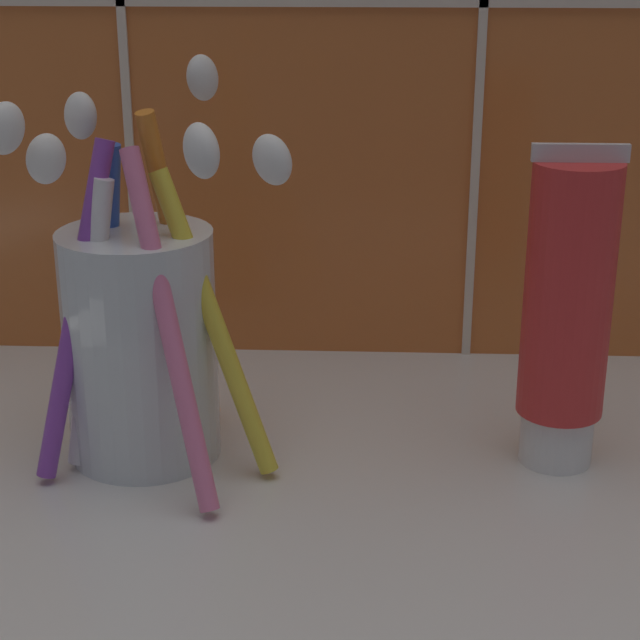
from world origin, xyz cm
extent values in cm
cube|color=silver|center=(0.00, 0.00, 1.00)|extent=(78.99, 35.09, 2.00)
cube|color=beige|center=(0.00, 16.95, 22.45)|extent=(88.99, 0.24, 0.50)
cylinder|color=silver|center=(-14.81, 3.57, 7.61)|extent=(7.28, 7.28, 11.21)
cylinder|color=yellow|center=(-11.01, 2.21, 9.28)|extent=(6.10, 3.39, 14.09)
ellipsoid|color=white|center=(-8.15, 0.93, 17.18)|extent=(2.70, 2.16, 2.67)
cylinder|color=orange|center=(-13.14, 5.86, 10.48)|extent=(3.26, 4.33, 16.37)
ellipsoid|color=white|center=(-11.99, 7.62, 19.64)|extent=(2.26, 2.50, 2.52)
cylinder|color=blue|center=(-16.51, 4.84, 9.75)|extent=(2.72, 2.25, 14.81)
ellipsoid|color=white|center=(-17.35, 5.42, 18.19)|extent=(2.34, 2.17, 2.39)
cylinder|color=purple|center=(-17.30, 1.71, 9.96)|extent=(4.36, 4.37, 15.38)
ellipsoid|color=white|center=(-19.08, -0.07, 18.58)|extent=(2.50, 2.50, 2.59)
cylinder|color=white|center=(-16.75, 2.04, 9.16)|extent=(3.22, 2.16, 13.67)
ellipsoid|color=white|center=(-17.93, 1.49, 17.01)|extent=(2.39, 2.04, 2.45)
cylinder|color=pink|center=(-12.68, 0.25, 9.83)|extent=(4.97, 6.41, 15.23)
ellipsoid|color=white|center=(-10.55, -2.71, 18.28)|extent=(2.47, 2.73, 2.69)
cylinder|color=white|center=(5.16, 3.57, 3.32)|extent=(3.46, 3.46, 2.64)
cylinder|color=red|center=(5.16, 3.57, 10.65)|extent=(4.07, 4.07, 12.02)
cube|color=silver|center=(5.16, 3.57, 17.06)|extent=(4.27, 0.36, 0.80)
camera|label=1|loc=(-4.17, -43.21, 26.54)|focal=60.00mm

